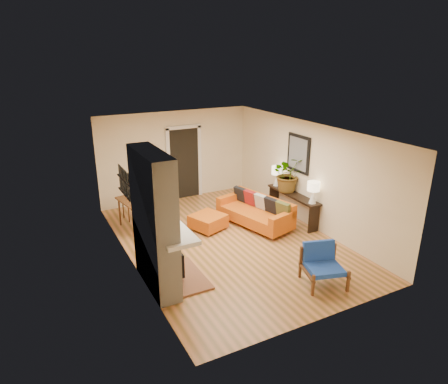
{
  "coord_description": "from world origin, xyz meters",
  "views": [
    {
      "loc": [
        -3.96,
        -7.39,
        4.2
      ],
      "look_at": [
        0.0,
        0.2,
        1.15
      ],
      "focal_mm": 32.0,
      "sensor_mm": 36.0,
      "label": 1
    }
  ],
  "objects_px": {
    "houseplant": "(288,174)",
    "lamp_far": "(277,174)",
    "blue_chair": "(322,262)",
    "lamp_near": "(313,190)",
    "ottoman": "(208,221)",
    "console_table": "(293,199)",
    "dining_table": "(139,205)",
    "sofa": "(257,211)"
  },
  "relations": [
    {
      "from": "ottoman",
      "to": "houseplant",
      "type": "relative_size",
      "value": 1.0
    },
    {
      "from": "ottoman",
      "to": "lamp_far",
      "type": "bearing_deg",
      "value": 6.81
    },
    {
      "from": "houseplant",
      "to": "lamp_near",
      "type": "bearing_deg",
      "value": -89.42
    },
    {
      "from": "ottoman",
      "to": "console_table",
      "type": "distance_m",
      "value": 2.28
    },
    {
      "from": "sofa",
      "to": "blue_chair",
      "type": "distance_m",
      "value": 2.88
    },
    {
      "from": "sofa",
      "to": "lamp_near",
      "type": "xyz_separation_m",
      "value": [
        0.96,
        -0.95,
        0.72
      ]
    },
    {
      "from": "ottoman",
      "to": "sofa",
      "type": "bearing_deg",
      "value": -13.35
    },
    {
      "from": "dining_table",
      "to": "console_table",
      "type": "distance_m",
      "value": 3.9
    },
    {
      "from": "lamp_far",
      "to": "dining_table",
      "type": "bearing_deg",
      "value": 170.35
    },
    {
      "from": "sofa",
      "to": "lamp_near",
      "type": "height_order",
      "value": "lamp_near"
    },
    {
      "from": "ottoman",
      "to": "dining_table",
      "type": "bearing_deg",
      "value": 148.68
    },
    {
      "from": "sofa",
      "to": "houseplant",
      "type": "relative_size",
      "value": 2.26
    },
    {
      "from": "ottoman",
      "to": "blue_chair",
      "type": "relative_size",
      "value": 1.05
    },
    {
      "from": "lamp_far",
      "to": "console_table",
      "type": "bearing_deg",
      "value": -90.0
    },
    {
      "from": "ottoman",
      "to": "blue_chair",
      "type": "height_order",
      "value": "blue_chair"
    },
    {
      "from": "dining_table",
      "to": "blue_chair",
      "type": "bearing_deg",
      "value": -59.82
    },
    {
      "from": "blue_chair",
      "to": "lamp_far",
      "type": "relative_size",
      "value": 1.68
    },
    {
      "from": "sofa",
      "to": "console_table",
      "type": "relative_size",
      "value": 1.16
    },
    {
      "from": "sofa",
      "to": "houseplant",
      "type": "xyz_separation_m",
      "value": [
        0.95,
        0.04,
        0.86
      ]
    },
    {
      "from": "lamp_near",
      "to": "lamp_far",
      "type": "distance_m",
      "value": 1.51
    },
    {
      "from": "blue_chair",
      "to": "ottoman",
      "type": "bearing_deg",
      "value": 105.88
    },
    {
      "from": "dining_table",
      "to": "lamp_far",
      "type": "xyz_separation_m",
      "value": [
        3.65,
        -0.62,
        0.46
      ]
    },
    {
      "from": "lamp_far",
      "to": "lamp_near",
      "type": "bearing_deg",
      "value": -90.0
    },
    {
      "from": "blue_chair",
      "to": "houseplant",
      "type": "bearing_deg",
      "value": 66.01
    },
    {
      "from": "dining_table",
      "to": "lamp_near",
      "type": "xyz_separation_m",
      "value": [
        3.65,
        -2.13,
        0.46
      ]
    },
    {
      "from": "console_table",
      "to": "lamp_far",
      "type": "xyz_separation_m",
      "value": [
        0.0,
        0.76,
        0.49
      ]
    },
    {
      "from": "dining_table",
      "to": "lamp_far",
      "type": "relative_size",
      "value": 3.26
    },
    {
      "from": "houseplant",
      "to": "lamp_far",
      "type": "bearing_deg",
      "value": 88.89
    },
    {
      "from": "blue_chair",
      "to": "dining_table",
      "type": "bearing_deg",
      "value": 120.18
    },
    {
      "from": "blue_chair",
      "to": "lamp_near",
      "type": "relative_size",
      "value": 1.68
    },
    {
      "from": "blue_chair",
      "to": "dining_table",
      "type": "xyz_separation_m",
      "value": [
        -2.35,
        4.03,
        0.19
      ]
    },
    {
      "from": "blue_chair",
      "to": "houseplant",
      "type": "relative_size",
      "value": 0.95
    },
    {
      "from": "console_table",
      "to": "lamp_near",
      "type": "xyz_separation_m",
      "value": [
        0.0,
        -0.75,
        0.49
      ]
    },
    {
      "from": "console_table",
      "to": "ottoman",
      "type": "bearing_deg",
      "value": 167.25
    },
    {
      "from": "sofa",
      "to": "houseplant",
      "type": "height_order",
      "value": "houseplant"
    },
    {
      "from": "blue_chair",
      "to": "lamp_near",
      "type": "distance_m",
      "value": 2.4
    },
    {
      "from": "console_table",
      "to": "houseplant",
      "type": "distance_m",
      "value": 0.67
    },
    {
      "from": "blue_chair",
      "to": "lamp_near",
      "type": "height_order",
      "value": "lamp_near"
    },
    {
      "from": "blue_chair",
      "to": "dining_table",
      "type": "relative_size",
      "value": 0.51
    },
    {
      "from": "console_table",
      "to": "houseplant",
      "type": "xyz_separation_m",
      "value": [
        -0.01,
        0.24,
        0.62
      ]
    },
    {
      "from": "sofa",
      "to": "houseplant",
      "type": "distance_m",
      "value": 1.28
    },
    {
      "from": "dining_table",
      "to": "lamp_near",
      "type": "relative_size",
      "value": 3.26
    }
  ]
}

